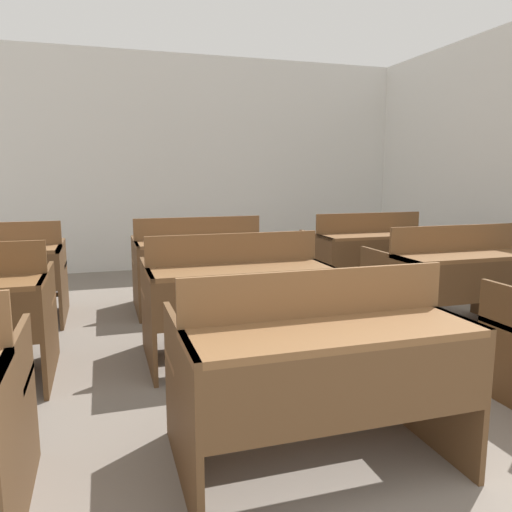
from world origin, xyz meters
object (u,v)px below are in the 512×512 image
object	(u,v)px
bench_second_right	(454,277)
bench_third_right	(368,252)
bench_front_center	(317,364)
bench_third_center	(199,261)
bench_second_center	(234,293)

from	to	relation	value
bench_second_right	bench_third_right	world-z (taller)	same
bench_front_center	bench_second_right	distance (m)	2.28
bench_second_right	bench_third_center	size ratio (longest dim) A/B	1.00
bench_third_center	bench_front_center	bearing A→B (deg)	-90.20
bench_third_center	bench_third_right	bearing A→B (deg)	-0.45
bench_second_right	bench_third_right	bearing A→B (deg)	90.56
bench_front_center	bench_second_center	distance (m)	1.36
bench_front_center	bench_third_center	world-z (taller)	same
bench_front_center	bench_second_center	world-z (taller)	same
bench_second_right	bench_third_right	size ratio (longest dim) A/B	1.00
bench_second_right	bench_third_right	distance (m)	1.33
bench_front_center	bench_third_right	distance (m)	3.25
bench_third_center	bench_third_right	size ratio (longest dim) A/B	1.00
bench_second_center	bench_third_right	world-z (taller)	same
bench_third_right	bench_second_right	bearing A→B (deg)	-89.44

